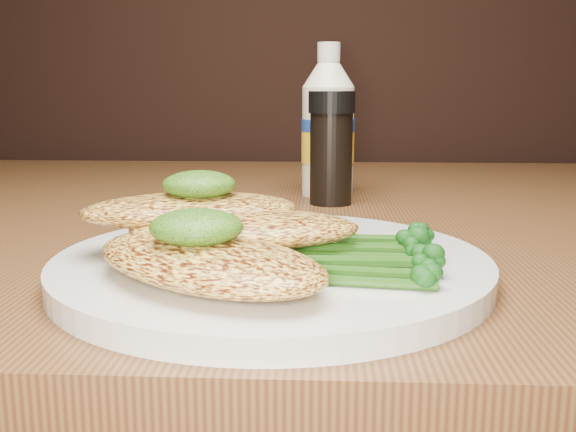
{
  "coord_description": "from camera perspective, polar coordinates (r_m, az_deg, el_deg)",
  "views": [
    {
      "loc": [
        0.0,
        0.39,
        0.87
      ],
      "look_at": [
        -0.02,
        0.81,
        0.79
      ],
      "focal_mm": 40.74,
      "sensor_mm": 36.0,
      "label": 1
    }
  ],
  "objects": [
    {
      "name": "plate",
      "position": [
        0.43,
        -1.42,
        -4.4
      ],
      "size": [
        0.28,
        0.28,
        0.01
      ],
      "primitive_type": "cylinder",
      "color": "silver",
      "rests_on": "dining_table"
    },
    {
      "name": "chicken_front",
      "position": [
        0.37,
        -7.06,
        -3.9
      ],
      "size": [
        0.18,
        0.16,
        0.03
      ],
      "primitive_type": "ellipsoid",
      "rotation": [
        0.0,
        0.0,
        -0.65
      ],
      "color": "#F7C44E",
      "rests_on": "plate"
    },
    {
      "name": "chicken_mid",
      "position": [
        0.41,
        -3.8,
        -1.14
      ],
      "size": [
        0.15,
        0.09,
        0.02
      ],
      "primitive_type": "ellipsoid",
      "rotation": [
        0.0,
        0.0,
        0.1
      ],
      "color": "#F7C44E",
      "rests_on": "plate"
    },
    {
      "name": "chicken_back",
      "position": [
        0.43,
        -8.5,
        0.52
      ],
      "size": [
        0.15,
        0.1,
        0.02
      ],
      "primitive_type": "ellipsoid",
      "rotation": [
        0.0,
        0.0,
        0.23
      ],
      "color": "#F7C44E",
      "rests_on": "plate"
    },
    {
      "name": "pesto_front",
      "position": [
        0.36,
        -8.0,
        -0.95
      ],
      "size": [
        0.06,
        0.05,
        0.02
      ],
      "primitive_type": "ellipsoid",
      "rotation": [
        0.0,
        0.0,
        -0.12
      ],
      "color": "#113508",
      "rests_on": "chicken_front"
    },
    {
      "name": "pesto_back",
      "position": [
        0.43,
        -7.77,
        2.74
      ],
      "size": [
        0.05,
        0.05,
        0.02
      ],
      "primitive_type": "ellipsoid",
      "rotation": [
        0.0,
        0.0,
        0.06
      ],
      "color": "#113508",
      "rests_on": "chicken_back"
    },
    {
      "name": "broccolini_bundle",
      "position": [
        0.4,
        4.32,
        -2.91
      ],
      "size": [
        0.16,
        0.14,
        0.02
      ],
      "primitive_type": null,
      "rotation": [
        0.0,
        0.0,
        0.24
      ],
      "color": "#204C10",
      "rests_on": "plate"
    },
    {
      "name": "mayo_bottle",
      "position": [
        0.74,
        3.51,
        8.35
      ],
      "size": [
        0.08,
        0.08,
        0.17
      ],
      "primitive_type": null,
      "rotation": [
        0.0,
        0.0,
        0.35
      ],
      "color": "#F2EECD",
      "rests_on": "dining_table"
    },
    {
      "name": "pepper_grinder",
      "position": [
        0.68,
        3.79,
        5.91
      ],
      "size": [
        0.05,
        0.05,
        0.12
      ],
      "primitive_type": null,
      "rotation": [
        0.0,
        0.0,
        0.13
      ],
      "color": "black",
      "rests_on": "dining_table"
    }
  ]
}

